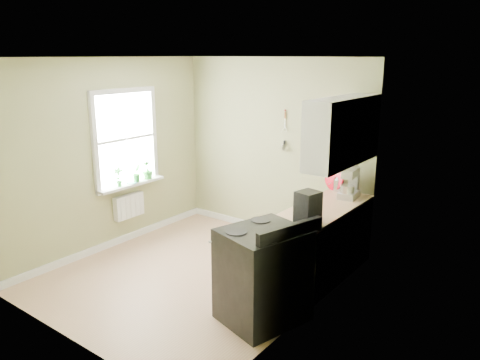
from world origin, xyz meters
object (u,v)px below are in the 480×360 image
Objects in this scene: stand_mixer at (350,184)px; kettle at (338,184)px; coffee_maker at (308,209)px; stove at (263,275)px.

kettle is (-0.26, 0.19, -0.08)m from stand_mixer.
stand_mixer is 0.33m from kettle.
kettle is 0.53× the size of coffee_maker.
stove is 0.87m from coffee_maker.
coffee_maker is (0.05, -1.23, -0.00)m from stand_mixer.
stand_mixer is at bearing 92.40° from coffee_maker.
stove is 5.63× the size of kettle.
stove is at bearing -102.89° from coffee_maker.
stand_mixer is at bearing 87.11° from stove.
stand_mixer is (0.09, 1.87, 0.58)m from stove.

